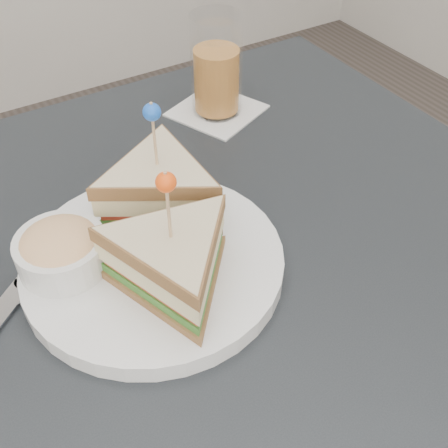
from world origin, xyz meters
TOP-DOWN VIEW (x-y plane):
  - table at (0.00, 0.00)m, footprint 0.80×0.80m
  - plate_meal at (-0.05, 0.04)m, footprint 0.33×0.33m
  - drink_set at (0.15, 0.26)m, footprint 0.14×0.14m

SIDE VIEW (x-z plane):
  - table at x=0.00m, z-range 0.30..1.05m
  - plate_meal at x=-0.05m, z-range 0.72..0.87m
  - drink_set at x=0.15m, z-range 0.74..0.88m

